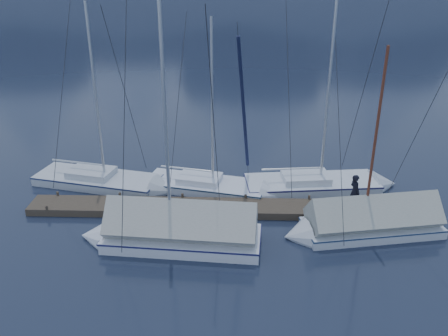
{
  "coord_description": "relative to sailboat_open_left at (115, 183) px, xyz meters",
  "views": [
    {
      "loc": [
        0.62,
        -17.24,
        10.75
      ],
      "look_at": [
        0.0,
        2.0,
        2.2
      ],
      "focal_mm": 38.0,
      "sensor_mm": 36.0,
      "label": 1
    }
  ],
  "objects": [
    {
      "name": "person",
      "position": [
        11.55,
        -2.61,
        1.0
      ],
      "size": [
        0.59,
        0.71,
        1.67
      ],
      "primitive_type": "imported",
      "rotation": [
        0.0,
        0.0,
        1.94
      ],
      "color": "black",
      "rests_on": "dock"
    },
    {
      "name": "sailboat_covered_far",
      "position": [
        3.49,
        -5.22,
        0.34
      ],
      "size": [
        7.63,
        3.18,
        10.49
      ],
      "color": "white",
      "rests_on": "ground"
    },
    {
      "name": "ground",
      "position": [
        5.69,
        -4.46,
        -0.17
      ],
      "size": [
        1000.0,
        1000.0,
        0.0
      ],
      "primitive_type": "plane",
      "color": "black",
      "rests_on": "ground"
    },
    {
      "name": "dock",
      "position": [
        5.69,
        -2.46,
        -0.07
      ],
      "size": [
        18.0,
        1.5,
        0.54
      ],
      "color": "#382D23",
      "rests_on": "ground"
    },
    {
      "name": "sailboat_covered_near",
      "position": [
        11.54,
        -4.17,
        0.26
      ],
      "size": [
        7.0,
        3.31,
        8.76
      ],
      "color": "silver",
      "rests_on": "ground"
    },
    {
      "name": "sailboat_open_right",
      "position": [
        11.03,
        0.15,
        0.01
      ],
      "size": [
        7.93,
        3.37,
        10.22
      ],
      "color": "silver",
      "rests_on": "ground"
    },
    {
      "name": "sailboat_open_mid",
      "position": [
        5.55,
        -0.42,
        -0.01
      ],
      "size": [
        7.27,
        3.53,
        9.27
      ],
      "color": "silver",
      "rests_on": "ground"
    },
    {
      "name": "sailboat_open_left",
      "position": [
        0.0,
        0.0,
        0.0
      ],
      "size": [
        7.79,
        3.8,
        9.93
      ],
      "color": "silver",
      "rests_on": "ground"
    },
    {
      "name": "mooring_posts",
      "position": [
        5.19,
        -2.46,
        0.18
      ],
      "size": [
        15.12,
        1.52,
        0.35
      ],
      "color": "#382D23",
      "rests_on": "ground"
    }
  ]
}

